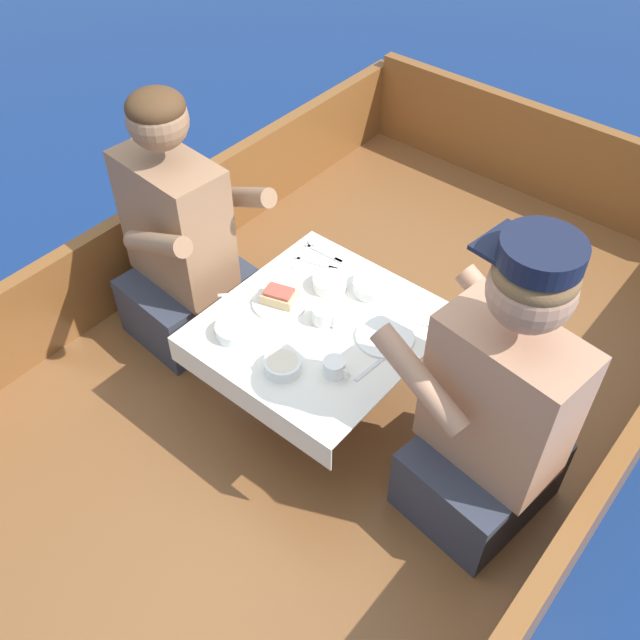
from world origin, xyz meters
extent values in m
plane|color=navy|center=(0.00, 0.00, 0.00)|extent=(60.00, 60.00, 0.00)
cube|color=brown|center=(0.00, 0.00, 0.14)|extent=(2.01, 3.29, 0.27)
cube|color=brown|center=(-0.98, 0.00, 0.47)|extent=(0.06, 3.29, 0.39)
cube|color=brown|center=(0.98, 0.00, 0.47)|extent=(0.06, 3.29, 0.39)
cube|color=brown|center=(0.00, 1.62, 0.50)|extent=(1.89, 0.06, 0.45)
cylinder|color=#B2B2B7|center=(0.00, -0.07, 0.46)|extent=(0.07, 0.07, 0.37)
cube|color=brown|center=(0.00, -0.07, 0.65)|extent=(0.65, 0.70, 0.02)
cube|color=white|center=(0.00, -0.07, 0.66)|extent=(0.68, 0.73, 0.00)
cube|color=white|center=(0.00, -0.43, 0.61)|extent=(0.68, 0.00, 0.10)
cube|color=white|center=(0.00, 0.29, 0.61)|extent=(0.68, 0.00, 0.10)
cube|color=#333847|center=(-0.65, -0.10, 0.40)|extent=(0.39, 0.47, 0.26)
cube|color=#936B4C|center=(-0.65, -0.10, 0.79)|extent=(0.42, 0.25, 0.51)
sphere|color=#936B4C|center=(-0.65, -0.10, 1.19)|extent=(0.20, 0.20, 0.20)
ellipsoid|color=#472D19|center=(-0.65, -0.10, 1.24)|extent=(0.19, 0.19, 0.11)
cylinder|color=#936B4C|center=(-0.48, 0.07, 0.88)|extent=(0.34, 0.10, 0.21)
cylinder|color=#936B4C|center=(-0.51, -0.29, 0.88)|extent=(0.34, 0.10, 0.21)
cube|color=#333847|center=(0.65, -0.06, 0.40)|extent=(0.42, 0.48, 0.26)
cube|color=tan|center=(0.65, -0.06, 0.78)|extent=(0.43, 0.27, 0.50)
sphere|color=tan|center=(0.65, -0.06, 1.20)|extent=(0.22, 0.22, 0.22)
ellipsoid|color=brown|center=(0.65, -0.06, 1.25)|extent=(0.21, 0.21, 0.12)
cylinder|color=tan|center=(0.47, -0.22, 0.88)|extent=(0.34, 0.12, 0.21)
cylinder|color=tan|center=(0.52, 0.14, 0.88)|extent=(0.34, 0.12, 0.21)
cylinder|color=black|center=(0.65, -0.06, 1.31)|extent=(0.20, 0.20, 0.06)
cube|color=black|center=(0.55, -0.05, 1.28)|extent=(0.12, 0.17, 0.01)
cylinder|color=white|center=(-0.17, -0.08, 0.67)|extent=(0.19, 0.19, 0.01)
cylinder|color=white|center=(0.20, 0.02, 0.67)|extent=(0.19, 0.19, 0.01)
cube|color=#E0BC7F|center=(-0.17, -0.08, 0.69)|extent=(0.13, 0.11, 0.04)
cube|color=#B74C3D|center=(-0.17, -0.08, 0.72)|extent=(0.11, 0.09, 0.01)
cylinder|color=white|center=(-0.09, 0.09, 0.69)|extent=(0.12, 0.12, 0.04)
cylinder|color=beige|center=(-0.09, 0.09, 0.70)|extent=(0.10, 0.10, 0.02)
cylinder|color=white|center=(0.04, -0.29, 0.69)|extent=(0.12, 0.12, 0.04)
cylinder|color=beige|center=(0.04, -0.29, 0.70)|extent=(0.10, 0.10, 0.02)
cylinder|color=white|center=(0.04, 0.18, 0.69)|extent=(0.15, 0.15, 0.04)
cylinder|color=beige|center=(0.04, 0.18, 0.70)|extent=(0.12, 0.12, 0.02)
cylinder|color=white|center=(-0.18, -0.28, 0.69)|extent=(0.13, 0.13, 0.04)
cylinder|color=beige|center=(-0.18, -0.28, 0.70)|extent=(0.10, 0.10, 0.02)
cylinder|color=white|center=(0.17, -0.21, 0.69)|extent=(0.07, 0.07, 0.06)
torus|color=white|center=(0.21, -0.21, 0.70)|extent=(0.04, 0.01, 0.04)
cylinder|color=#3D2314|center=(0.17, -0.21, 0.71)|extent=(0.06, 0.06, 0.01)
cylinder|color=white|center=(0.00, -0.05, 0.69)|extent=(0.08, 0.08, 0.06)
torus|color=white|center=(0.05, -0.05, 0.70)|extent=(0.04, 0.01, 0.04)
cylinder|color=#3D2314|center=(0.00, -0.05, 0.71)|extent=(0.07, 0.07, 0.01)
cube|color=silver|center=(-0.28, 0.17, 0.67)|extent=(0.05, 0.17, 0.00)
ellipsoid|color=silver|center=(-0.29, 0.24, 0.67)|extent=(0.04, 0.02, 0.01)
cube|color=silver|center=(0.25, -0.10, 0.67)|extent=(0.03, 0.17, 0.00)
ellipsoid|color=silver|center=(0.25, -0.03, 0.67)|extent=(0.04, 0.02, 0.01)
cube|color=silver|center=(-0.22, 0.22, 0.67)|extent=(0.17, 0.02, 0.00)
cube|color=silver|center=(-0.15, 0.22, 0.67)|extent=(0.04, 0.02, 0.00)
cube|color=silver|center=(-0.30, -0.13, 0.67)|extent=(0.13, 0.13, 0.00)
ellipsoid|color=silver|center=(-0.25, -0.08, 0.67)|extent=(0.04, 0.02, 0.01)
cube|color=silver|center=(0.28, 0.15, 0.67)|extent=(0.16, 0.08, 0.00)
cube|color=silver|center=(-0.21, 0.16, 0.67)|extent=(0.17, 0.06, 0.00)
cube|color=silver|center=(-0.14, 0.18, 0.67)|extent=(0.04, 0.03, 0.00)
camera|label=1|loc=(1.05, -1.34, 2.34)|focal=40.00mm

